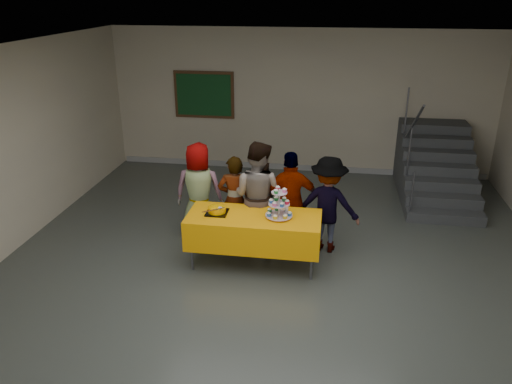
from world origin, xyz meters
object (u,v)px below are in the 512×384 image
bear_cake (217,209)px  schoolchild_d (291,201)px  cupcake_stand (279,206)px  schoolchild_e (328,205)px  schoolchild_c (257,195)px  noticeboard (204,95)px  schoolchild_a (199,191)px  staircase (434,168)px  schoolchild_b (235,200)px  bake_table (254,229)px

bear_cake → schoolchild_d: 1.17m
cupcake_stand → schoolchild_e: (0.67, 0.60, -0.19)m
schoolchild_c → bear_cake: bearing=67.8°
cupcake_stand → noticeboard: (-2.08, 4.10, 0.66)m
noticeboard → schoolchild_d: bearing=-57.8°
schoolchild_a → staircase: 4.74m
schoolchild_a → staircase: staircase is taller
schoolchild_a → schoolchild_e: schoolchild_a is taller
schoolchild_a → schoolchild_e: (2.01, -0.15, -0.03)m
noticeboard → staircase: bearing=-10.0°
schoolchild_e → noticeboard: 4.53m
bear_cake → staircase: staircase is taller
schoolchild_c → schoolchild_d: 0.51m
schoolchild_b → noticeboard: (-1.33, 3.46, 0.89)m
schoolchild_a → schoolchild_c: bearing=164.9°
schoolchild_d → schoolchild_e: size_ratio=1.03×
schoolchild_d → noticeboard: 4.20m
schoolchild_b → schoolchild_c: bearing=160.6°
staircase → noticeboard: (-4.75, 0.84, 1.11)m
staircase → schoolchild_c: bearing=-138.5°
bear_cake → noticeboard: bearing=106.4°
schoolchild_b → schoolchild_d: bearing=169.9°
bake_table → schoolchild_b: (-0.40, 0.65, 0.15)m
bake_table → schoolchild_a: size_ratio=1.21×
bear_cake → schoolchild_e: bearing=21.3°
schoolchild_c → noticeboard: noticeboard is taller
bear_cake → schoolchild_a: size_ratio=0.23×
schoolchild_c → cupcake_stand: bearing=143.6°
bake_table → schoolchild_a: bearing=142.4°
cupcake_stand → noticeboard: 4.64m
bake_table → noticeboard: noticeboard is taller
bake_table → bear_cake: size_ratio=5.25×
cupcake_stand → schoolchild_b: 1.01m
bear_cake → staircase: 4.83m
cupcake_stand → schoolchild_c: bearing=124.6°
bear_cake → schoolchild_e: (1.55, 0.60, -0.09)m
bake_table → cupcake_stand: cupcake_stand is taller
bake_table → schoolchild_e: (1.02, 0.62, 0.19)m
schoolchild_b → schoolchild_d: schoolchild_d is taller
cupcake_stand → schoolchild_a: schoolchild_a is taller
schoolchild_a → bear_cake: bearing=117.7°
bake_table → schoolchild_d: schoolchild_d is taller
bake_table → schoolchild_b: bearing=121.8°
staircase → schoolchild_d: bearing=-133.9°
schoolchild_b → noticeboard: bearing=-77.6°
schoolchild_b → schoolchild_d: 0.87m
cupcake_stand → schoolchild_d: bearing=79.5°
schoolchild_a → schoolchild_c: 0.98m
schoolchild_a → bake_table: bearing=138.4°
schoolchild_d → noticeboard: size_ratio=1.18×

